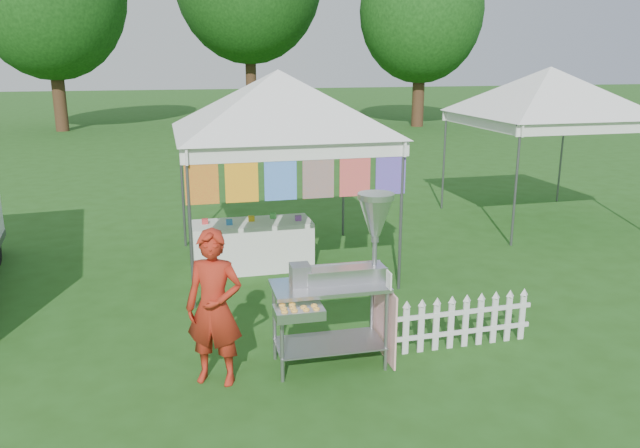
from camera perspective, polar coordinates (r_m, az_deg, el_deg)
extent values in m
plane|color=#224D16|center=(6.72, 2.10, -13.15)|extent=(120.00, 120.00, 0.00)
cylinder|color=#59595E|center=(8.05, -11.77, -0.58)|extent=(0.04, 0.04, 2.10)
cylinder|color=#59595E|center=(8.62, 7.41, 0.64)|extent=(0.04, 0.04, 2.10)
cylinder|color=#59595E|center=(10.82, -12.47, 3.35)|extent=(0.04, 0.04, 2.10)
cylinder|color=#59595E|center=(11.25, 2.16, 4.13)|extent=(0.04, 0.04, 2.10)
cube|color=white|center=(8.03, -1.90, 6.62)|extent=(3.00, 0.03, 0.22)
cube|color=white|center=(10.80, -5.13, 8.73)|extent=(3.00, 0.03, 0.22)
pyramid|color=white|center=(9.34, -3.86, 13.93)|extent=(4.24, 4.24, 0.90)
cylinder|color=#59595E|center=(8.02, -1.91, 7.18)|extent=(3.00, 0.03, 0.03)
cube|color=red|center=(7.91, -10.80, 4.25)|extent=(0.42, 0.01, 0.70)
cube|color=orange|center=(7.95, -7.19, 4.45)|extent=(0.42, 0.01, 0.70)
cube|color=blue|center=(8.03, -3.64, 4.64)|extent=(0.42, 0.01, 0.70)
cube|color=#FF650D|center=(8.13, -0.16, 4.80)|extent=(0.42, 0.01, 0.70)
cube|color=#DD1B68|center=(8.26, 3.22, 4.94)|extent=(0.42, 0.01, 0.70)
cube|color=purple|center=(8.42, 6.49, 5.06)|extent=(0.42, 0.01, 0.70)
cylinder|color=#59595E|center=(11.11, 17.46, 3.31)|extent=(0.04, 0.04, 2.10)
cylinder|color=#59595E|center=(13.57, 11.27, 5.73)|extent=(0.04, 0.04, 2.10)
cylinder|color=#59595E|center=(15.00, 21.20, 5.87)|extent=(0.04, 0.04, 2.10)
cube|color=white|center=(11.78, 23.80, 8.05)|extent=(3.00, 0.03, 0.22)
cube|color=white|center=(14.12, 16.77, 9.63)|extent=(3.00, 0.03, 0.22)
pyramid|color=white|center=(12.87, 20.38, 13.35)|extent=(4.24, 4.24, 0.90)
cylinder|color=#59595E|center=(11.77, 23.85, 8.43)|extent=(3.00, 0.03, 0.03)
cylinder|color=#3A2415|center=(30.02, -22.83, 11.61)|extent=(0.56, 0.56, 3.96)
cylinder|color=#3A2415|center=(34.02, -6.34, 13.67)|extent=(0.56, 0.56, 4.84)
cylinder|color=#3A2415|center=(30.08, 8.99, 12.15)|extent=(0.56, 0.56, 3.52)
ellipsoid|color=#23631B|center=(30.11, 9.27, 18.70)|extent=(5.60, 5.60, 6.44)
cylinder|color=gray|center=(6.30, -3.49, -10.63)|extent=(0.04, 0.04, 0.89)
cylinder|color=gray|center=(6.55, 6.09, -9.67)|extent=(0.04, 0.04, 0.89)
cylinder|color=gray|center=(6.75, -4.19, -8.85)|extent=(0.04, 0.04, 0.89)
cylinder|color=gray|center=(6.98, 4.77, -8.03)|extent=(0.04, 0.04, 0.89)
cube|color=gray|center=(6.71, 0.86, -10.84)|extent=(1.14, 0.59, 0.01)
cube|color=#B7B7BC|center=(6.45, 0.88, -5.68)|extent=(1.20, 0.62, 0.04)
cube|color=#B7B7BC|center=(6.51, 2.31, -4.63)|extent=(0.85, 0.26, 0.15)
cube|color=gray|center=(6.39, -1.82, -4.66)|extent=(0.20, 0.22, 0.22)
cylinder|color=gray|center=(6.49, 5.05, -1.47)|extent=(0.05, 0.05, 0.89)
cone|color=#B7B7BC|center=(6.42, 5.10, 0.65)|extent=(0.36, 0.36, 0.40)
cylinder|color=#B7B7BC|center=(6.37, 5.14, 2.55)|extent=(0.38, 0.38, 0.06)
cube|color=#B7B7BC|center=(6.07, -1.94, -8.07)|extent=(0.48, 0.31, 0.10)
cube|color=#F5A5A8|center=(6.78, 5.89, -8.77)|extent=(0.03, 0.74, 0.80)
cube|color=white|center=(6.31, 6.32, -5.11)|extent=(0.02, 0.14, 0.18)
imported|color=#A12313|center=(6.25, -9.64, -7.57)|extent=(0.68, 0.58, 1.58)
cube|color=silver|center=(6.91, 6.45, -9.81)|extent=(0.07, 0.02, 0.56)
cube|color=silver|center=(6.98, 7.85, -9.62)|extent=(0.07, 0.02, 0.56)
cube|color=silver|center=(7.05, 9.22, -9.43)|extent=(0.07, 0.02, 0.56)
cube|color=silver|center=(7.12, 10.56, -9.23)|extent=(0.07, 0.02, 0.56)
cube|color=silver|center=(7.19, 11.87, -9.04)|extent=(0.07, 0.02, 0.56)
cube|color=silver|center=(7.27, 13.15, -8.84)|extent=(0.07, 0.02, 0.56)
cube|color=silver|center=(7.35, 14.40, -8.65)|extent=(0.07, 0.02, 0.56)
cube|color=silver|center=(7.44, 15.63, -8.45)|extent=(0.07, 0.02, 0.56)
cube|color=silver|center=(7.53, 16.82, -8.26)|extent=(0.07, 0.02, 0.56)
cube|color=silver|center=(7.62, 17.99, -8.07)|extent=(0.07, 0.02, 0.56)
cube|color=silver|center=(7.27, 12.47, -9.66)|extent=(1.80, 0.06, 0.05)
cube|color=silver|center=(7.18, 12.58, -7.92)|extent=(1.80, 0.06, 0.05)
cube|color=white|center=(9.63, -6.19, -1.95)|extent=(1.80, 0.70, 0.75)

